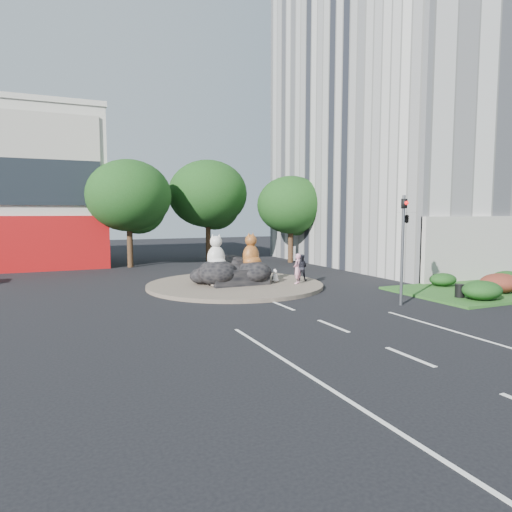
{
  "coord_description": "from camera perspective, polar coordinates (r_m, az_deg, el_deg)",
  "views": [
    {
      "loc": [
        -9.44,
        -14.05,
        4.22
      ],
      "look_at": [
        0.08,
        7.25,
        2.0
      ],
      "focal_mm": 32.0,
      "sensor_mm": 36.0,
      "label": 1
    }
  ],
  "objects": [
    {
      "name": "hedge_near_green",
      "position": [
        24.08,
        26.42,
        -3.85
      ],
      "size": [
        2.0,
        1.6,
        0.9
      ],
      "primitive_type": "ellipsoid",
      "color": "#153A12",
      "rests_on": "grass_verge"
    },
    {
      "name": "ground",
      "position": [
        17.45,
        9.62,
        -8.64
      ],
      "size": [
        120.0,
        120.0,
        0.0
      ],
      "primitive_type": "plane",
      "color": "black",
      "rests_on": "ground"
    },
    {
      "name": "hedge_back_green",
      "position": [
        27.69,
        22.32,
        -2.74
      ],
      "size": [
        1.6,
        1.28,
        0.72
      ],
      "primitive_type": "ellipsoid",
      "color": "#153A12",
      "rests_on": "grass_verge"
    },
    {
      "name": "hedge_mid_green",
      "position": [
        29.52,
        28.86,
        -2.44
      ],
      "size": [
        1.8,
        1.44,
        0.81
      ],
      "primitive_type": "ellipsoid",
      "color": "#153A12",
      "rests_on": "grass_verge"
    },
    {
      "name": "litter_bin",
      "position": [
        24.29,
        24.11,
        -3.99
      ],
      "size": [
        0.56,
        0.56,
        0.64
      ],
      "primitive_type": "cylinder",
      "rotation": [
        0.0,
        0.0,
        -0.33
      ],
      "color": "black",
      "rests_on": "grass_verge"
    },
    {
      "name": "grass_verge",
      "position": [
        27.71,
        27.14,
        -3.8
      ],
      "size": [
        10.0,
        6.0,
        0.12
      ],
      "primitive_type": "cube",
      "color": "#21511B",
      "rests_on": "ground"
    },
    {
      "name": "tree_left",
      "position": [
        36.55,
        -15.53,
        6.85
      ],
      "size": [
        6.46,
        6.46,
        8.27
      ],
      "color": "#382314",
      "rests_on": "ground"
    },
    {
      "name": "tree_right",
      "position": [
        38.81,
        4.41,
        6.02
      ],
      "size": [
        5.7,
        5.7,
        7.3
      ],
      "color": "#382314",
      "rests_on": "ground"
    },
    {
      "name": "hedge_red",
      "position": [
        26.63,
        28.19,
        -2.99
      ],
      "size": [
        2.2,
        1.76,
        0.99
      ],
      "primitive_type": "ellipsoid",
      "color": "#541F16",
      "rests_on": "grass_verge"
    },
    {
      "name": "rock_plinth",
      "position": [
        26.08,
        -2.64,
        -2.44
      ],
      "size": [
        3.2,
        2.6,
        0.9
      ],
      "primitive_type": null,
      "color": "black",
      "rests_on": "roundabout_island"
    },
    {
      "name": "cat_tabby",
      "position": [
        25.98,
        -0.64,
        0.75
      ],
      "size": [
        1.55,
        1.5,
        1.99
      ],
      "primitive_type": null,
      "rotation": [
        0.0,
        0.0,
        0.52
      ],
      "color": "#BD7927",
      "rests_on": "rock_plinth"
    },
    {
      "name": "roundabout_island",
      "position": [
        26.16,
        -2.64,
        -3.63
      ],
      "size": [
        10.0,
        10.0,
        0.2
      ],
      "primitive_type": "cylinder",
      "color": "brown",
      "rests_on": "ground"
    },
    {
      "name": "kitten_calico",
      "position": [
        24.93,
        -5.28,
        -2.92
      ],
      "size": [
        0.65,
        0.64,
        0.82
      ],
      "primitive_type": null,
      "rotation": [
        0.0,
        0.0,
        -0.67
      ],
      "color": "beige",
      "rests_on": "roundabout_island"
    },
    {
      "name": "pedestrian_pink",
      "position": [
        26.0,
        5.17,
        -1.58
      ],
      "size": [
        0.73,
        0.73,
        1.71
      ],
      "primitive_type": "imported",
      "rotation": [
        0.0,
        0.0,
        3.91
      ],
      "color": "pink",
      "rests_on": "roundabout_island"
    },
    {
      "name": "pedestrian_dark",
      "position": [
        27.19,
        5.67,
        -1.43
      ],
      "size": [
        0.96,
        0.93,
        1.56
      ],
      "primitive_type": "imported",
      "rotation": [
        0.0,
        0.0,
        2.48
      ],
      "color": "black",
      "rests_on": "roundabout_island"
    },
    {
      "name": "office_tower",
      "position": [
        44.12,
        21.02,
        22.6
      ],
      "size": [
        20.0,
        20.0,
        35.0
      ],
      "primitive_type": "cube",
      "color": "silver",
      "rests_on": "ground"
    },
    {
      "name": "kitten_white",
      "position": [
        26.52,
        2.38,
        -2.44
      ],
      "size": [
        0.61,
        0.62,
        0.78
      ],
      "primitive_type": null,
      "rotation": [
        0.0,
        0.0,
        0.82
      ],
      "color": "white",
      "rests_on": "roundabout_island"
    },
    {
      "name": "tree_mid",
      "position": [
        40.14,
        -5.97,
        7.32
      ],
      "size": [
        6.84,
        6.84,
        8.76
      ],
      "color": "#382314",
      "rests_on": "ground"
    },
    {
      "name": "traffic_light",
      "position": [
        21.66,
        18.11,
        3.58
      ],
      "size": [
        0.44,
        1.24,
        5.0
      ],
      "color": "#595B60",
      "rests_on": "ground"
    },
    {
      "name": "cat_white",
      "position": [
        25.3,
        -5.01,
        0.55
      ],
      "size": [
        1.22,
        1.08,
        1.95
      ],
      "primitive_type": null,
      "rotation": [
        0.0,
        0.0,
        0.05
      ],
      "color": "beige",
      "rests_on": "rock_plinth"
    },
    {
      "name": "street_lamp",
      "position": [
        31.33,
        21.28,
        5.68
      ],
      "size": [
        2.34,
        0.22,
        8.06
      ],
      "color": "#595B60",
      "rests_on": "ground"
    }
  ]
}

